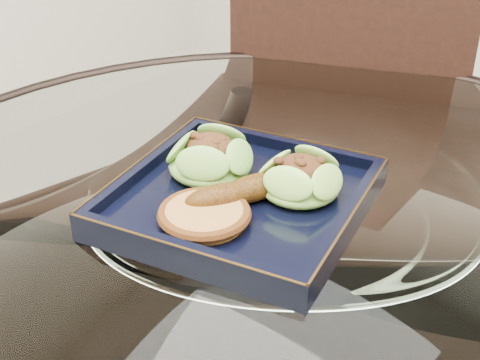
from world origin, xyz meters
The scene contains 7 objects.
dining_table centered at (0.00, 0.00, 0.60)m, with size 1.13×1.13×0.77m.
dining_chair centered at (-0.16, 0.37, 0.58)m, with size 0.58×0.58×1.03m.
navy_plate centered at (-0.06, 0.00, 0.77)m, with size 0.27×0.27×0.02m, color black.
lettuce_wrap_left centered at (-0.12, 0.01, 0.80)m, with size 0.10×0.10×0.04m, color #52942B.
lettuce_wrap_right centered at (-0.01, 0.04, 0.80)m, with size 0.09×0.09×0.03m, color #5E9F2E.
roasted_plantain centered at (-0.04, 0.00, 0.80)m, with size 0.16×0.03×0.03m, color #5F350A.
crumb_patty centered at (-0.05, -0.07, 0.79)m, with size 0.09×0.09×0.02m, color #B37D3B.
Camera 1 is at (0.35, -0.51, 1.18)m, focal length 50.00 mm.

